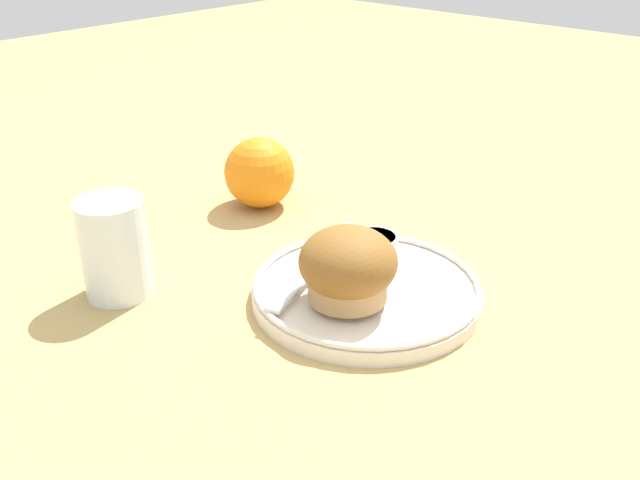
{
  "coord_description": "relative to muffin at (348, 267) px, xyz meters",
  "views": [
    {
      "loc": [
        -0.49,
        -0.37,
        0.36
      ],
      "look_at": [
        -0.03,
        0.05,
        0.06
      ],
      "focal_mm": 40.0,
      "sensor_mm": 36.0,
      "label": 1
    }
  ],
  "objects": [
    {
      "name": "ground_plane",
      "position": [
        0.05,
        0.01,
        -0.05
      ],
      "size": [
        3.0,
        3.0,
        0.0
      ],
      "primitive_type": "plane",
      "color": "tan"
    },
    {
      "name": "butter_knife",
      "position": [
        0.03,
        0.06,
        -0.03
      ],
      "size": [
        0.19,
        0.08,
        0.0
      ],
      "rotation": [
        0.0,
        0.0,
        0.32
      ],
      "color": "silver",
      "rests_on": "plate"
    },
    {
      "name": "cream_ramekin",
      "position": [
        0.08,
        0.03,
        -0.02
      ],
      "size": [
        0.05,
        0.05,
        0.02
      ],
      "color": "silver",
      "rests_on": "plate"
    },
    {
      "name": "orange_fruit",
      "position": [
        0.12,
        0.25,
        -0.01
      ],
      "size": [
        0.09,
        0.09,
        0.09
      ],
      "color": "orange",
      "rests_on": "ground_plane"
    },
    {
      "name": "juice_glass",
      "position": [
        -0.12,
        0.19,
        -0.0
      ],
      "size": [
        0.07,
        0.07,
        0.1
      ],
      "color": "silver",
      "rests_on": "ground_plane"
    },
    {
      "name": "berry_pair",
      "position": [
        0.01,
        0.03,
        -0.03
      ],
      "size": [
        0.02,
        0.01,
        0.01
      ],
      "color": "#B7192D",
      "rests_on": "plate"
    },
    {
      "name": "muffin",
      "position": [
        0.0,
        0.0,
        0.0
      ],
      "size": [
        0.09,
        0.09,
        0.07
      ],
      "color": "tan",
      "rests_on": "plate"
    },
    {
      "name": "plate",
      "position": [
        0.04,
        0.0,
        -0.04
      ],
      "size": [
        0.22,
        0.22,
        0.02
      ],
      "color": "silver",
      "rests_on": "ground_plane"
    }
  ]
}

